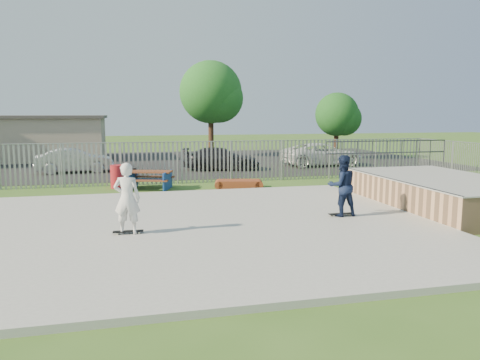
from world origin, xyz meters
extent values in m
plane|color=#3B6322|center=(0.00, 0.00, 0.00)|extent=(120.00, 120.00, 0.00)
cube|color=#A3A39D|center=(0.00, 0.00, 0.07)|extent=(15.00, 12.00, 0.15)
cube|color=tan|center=(9.50, 1.00, 0.53)|extent=(4.00, 7.00, 1.05)
cube|color=#9E9E99|center=(9.50, 1.00, 1.07)|extent=(4.05, 7.05, 0.04)
cylinder|color=#383A3F|center=(7.52, 1.00, 1.08)|extent=(0.06, 7.00, 0.06)
cube|color=#5E301A|center=(-0.39, 7.65, 0.79)|extent=(2.08, 1.33, 0.06)
cube|color=#5E301A|center=(-0.59, 7.04, 0.47)|extent=(1.94, 0.90, 0.05)
cube|color=#5E301A|center=(-0.18, 8.27, 0.47)|extent=(1.94, 0.90, 0.05)
cube|color=navy|center=(-0.39, 7.65, 0.40)|extent=(2.12, 1.98, 0.80)
cube|color=brown|center=(3.53, 7.04, 0.18)|extent=(1.95, 1.26, 0.36)
cylinder|color=#A31920|center=(-1.77, 8.32, 0.52)|extent=(0.62, 0.62, 1.04)
cylinder|color=#28282B|center=(-1.20, 8.43, 0.45)|extent=(0.54, 0.54, 0.90)
cube|color=black|center=(0.00, 19.00, 0.01)|extent=(40.00, 18.00, 0.02)
imported|color=silver|center=(-4.21, 14.49, 0.71)|extent=(4.32, 1.84, 1.39)
imported|color=black|center=(4.09, 13.85, 0.68)|extent=(4.79, 2.67, 1.31)
imported|color=white|center=(10.76, 14.57, 0.74)|extent=(5.33, 2.69, 1.44)
cube|color=tan|center=(-8.00, 23.00, 1.50)|extent=(10.00, 6.00, 3.00)
cube|color=#4C4742|center=(-8.00, 23.00, 3.10)|extent=(10.40, 6.40, 0.20)
cylinder|color=#452B1B|center=(4.98, 22.41, 2.12)|extent=(0.41, 0.41, 4.23)
sphere|color=#215C1F|center=(4.98, 22.41, 4.94)|extent=(4.74, 4.74, 4.74)
cylinder|color=#3C2418|center=(13.55, 18.41, 1.40)|extent=(0.34, 0.34, 2.80)
sphere|color=#1B4E1A|center=(13.55, 18.41, 3.27)|extent=(3.14, 3.14, 3.14)
cube|color=black|center=(5.15, 0.01, 0.21)|extent=(0.80, 0.22, 0.02)
cube|color=black|center=(-1.34, -0.70, 0.21)|extent=(0.81, 0.24, 0.02)
imported|color=#121C39|center=(5.15, 0.01, 1.10)|extent=(0.94, 0.74, 1.91)
imported|color=silver|center=(-1.34, -0.70, 1.10)|extent=(0.78, 0.60, 1.91)
camera|label=1|loc=(-1.28, -13.18, 3.32)|focal=35.00mm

